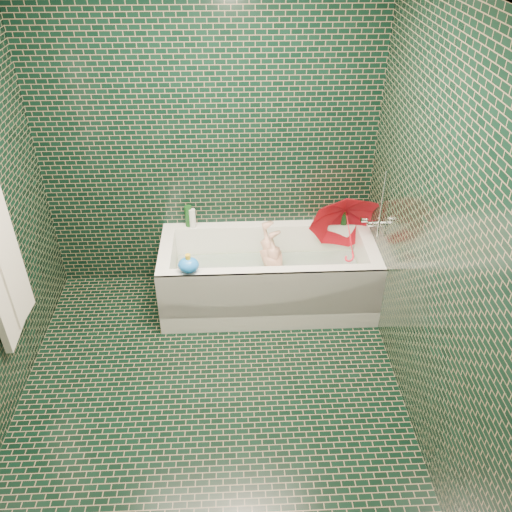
{
  "coord_description": "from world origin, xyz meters",
  "views": [
    {
      "loc": [
        0.19,
        -2.49,
        2.89
      ],
      "look_at": [
        0.34,
        0.82,
        0.59
      ],
      "focal_mm": 38.0,
      "sensor_mm": 36.0,
      "label": 1
    }
  ],
  "objects_px": {
    "child": "(276,271)",
    "rubber_duck": "(327,218)",
    "umbrella": "(350,233)",
    "bath_toy": "(189,265)",
    "bathtub": "(268,281)"
  },
  "relations": [
    {
      "from": "rubber_duck",
      "to": "bath_toy",
      "type": "relative_size",
      "value": 0.66
    },
    {
      "from": "bathtub",
      "to": "child",
      "type": "height_order",
      "value": "bathtub"
    },
    {
      "from": "bathtub",
      "to": "bath_toy",
      "type": "distance_m",
      "value": 0.79
    },
    {
      "from": "rubber_duck",
      "to": "bath_toy",
      "type": "distance_m",
      "value": 1.29
    },
    {
      "from": "child",
      "to": "bath_toy",
      "type": "distance_m",
      "value": 0.79
    },
    {
      "from": "child",
      "to": "bath_toy",
      "type": "relative_size",
      "value": 4.44
    },
    {
      "from": "umbrella",
      "to": "rubber_duck",
      "type": "bearing_deg",
      "value": 128.94
    },
    {
      "from": "rubber_duck",
      "to": "umbrella",
      "type": "bearing_deg",
      "value": -48.6
    },
    {
      "from": "child",
      "to": "rubber_duck",
      "type": "relative_size",
      "value": 6.76
    },
    {
      "from": "bathtub",
      "to": "bath_toy",
      "type": "relative_size",
      "value": 9.08
    },
    {
      "from": "umbrella",
      "to": "bath_toy",
      "type": "xyz_separation_m",
      "value": [
        -1.24,
        -0.37,
        0.0
      ]
    },
    {
      "from": "bathtub",
      "to": "child",
      "type": "xyz_separation_m",
      "value": [
        0.06,
        0.01,
        0.1
      ]
    },
    {
      "from": "umbrella",
      "to": "bath_toy",
      "type": "relative_size",
      "value": 3.14
    },
    {
      "from": "umbrella",
      "to": "rubber_duck",
      "type": "relative_size",
      "value": 4.79
    },
    {
      "from": "child",
      "to": "rubber_duck",
      "type": "height_order",
      "value": "rubber_duck"
    }
  ]
}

